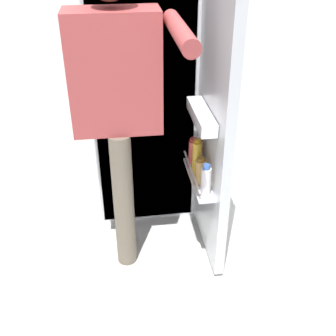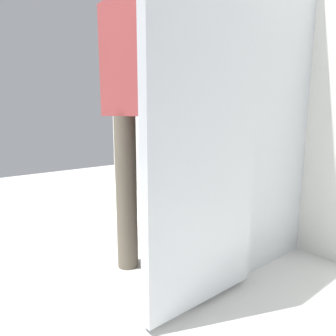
# 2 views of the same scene
# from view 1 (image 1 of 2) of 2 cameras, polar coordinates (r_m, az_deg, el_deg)

# --- Properties ---
(ground_plane) EXTENTS (6.92, 6.92, 0.00)m
(ground_plane) POSITION_cam_1_polar(r_m,az_deg,el_deg) (2.86, -2.15, -9.92)
(ground_plane) COLOR silver
(kitchen_wall) EXTENTS (4.40, 0.10, 2.63)m
(kitchen_wall) POSITION_cam_1_polar(r_m,az_deg,el_deg) (3.12, -4.63, 20.70)
(kitchen_wall) COLOR silver
(kitchen_wall) RESTS_ON ground_plane
(refrigerator) EXTENTS (0.72, 1.25, 1.81)m
(refrigerator) POSITION_cam_1_polar(r_m,az_deg,el_deg) (2.83, -3.04, 11.03)
(refrigerator) COLOR silver
(refrigerator) RESTS_ON ground_plane
(person) EXTENTS (0.57, 0.81, 1.76)m
(person) POSITION_cam_1_polar(r_m,az_deg,el_deg) (2.23, -6.79, 9.87)
(person) COLOR #665B4C
(person) RESTS_ON ground_plane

